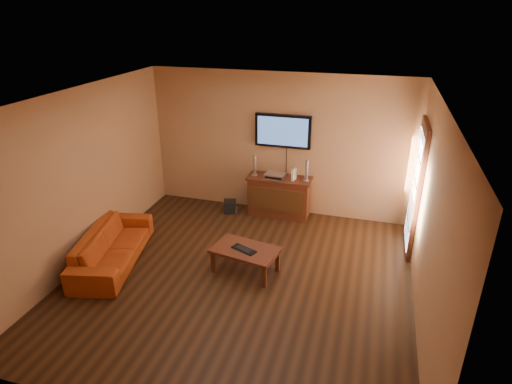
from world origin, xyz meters
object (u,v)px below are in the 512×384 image
at_px(television, 283,131).
at_px(keyboard, 244,249).
at_px(coffee_table, 245,252).
at_px(speaker_right, 307,171).
at_px(subwoofer, 230,206).
at_px(speaker_left, 255,166).
at_px(game_console, 294,174).
at_px(sofa, 112,241).
at_px(av_receiver, 276,176).
at_px(media_console, 279,196).
at_px(bottle, 236,211).

xyz_separation_m(television, keyboard, (-0.06, -2.26, -1.22)).
xyz_separation_m(coffee_table, speaker_right, (0.56, 2.01, 0.62)).
relative_size(television, subwoofer, 4.45).
height_order(coffee_table, speaker_left, speaker_left).
bearing_deg(game_console, television, 153.25).
xyz_separation_m(coffee_table, keyboard, (-0.01, -0.04, 0.07)).
bearing_deg(sofa, av_receiver, -54.48).
distance_m(speaker_right, subwoofer, 1.70).
relative_size(media_console, speaker_right, 3.04).
xyz_separation_m(television, game_console, (0.28, -0.23, -0.74)).
bearing_deg(coffee_table, subwoofer, 115.82).
bearing_deg(media_console, sofa, -132.39).
xyz_separation_m(coffee_table, av_receiver, (-0.02, 2.00, 0.48)).
distance_m(subwoofer, keyboard, 2.14).
bearing_deg(coffee_table, av_receiver, 90.70).
bearing_deg(television, speaker_left, -157.42).
height_order(av_receiver, bottle, av_receiver).
bearing_deg(av_receiver, game_console, 4.91).
xyz_separation_m(av_receiver, subwoofer, (-0.88, -0.12, -0.71)).
xyz_separation_m(speaker_left, subwoofer, (-0.47, -0.14, -0.85)).
height_order(media_console, speaker_right, speaker_right).
xyz_separation_m(media_console, television, (-0.00, 0.19, 1.24)).
bearing_deg(keyboard, television, 88.55).
relative_size(coffee_table, game_console, 4.88).
distance_m(av_receiver, subwoofer, 1.14).
bearing_deg(speaker_left, media_console, 0.99).
relative_size(media_console, sofa, 0.64).
distance_m(sofa, av_receiver, 3.15).
xyz_separation_m(media_console, game_console, (0.28, -0.03, 0.50)).
xyz_separation_m(speaker_right, game_console, (-0.23, -0.02, -0.07)).
xyz_separation_m(sofa, game_console, (2.43, 2.32, 0.52)).
xyz_separation_m(media_console, sofa, (-2.15, -2.35, -0.02)).
bearing_deg(sofa, speaker_right, -61.33).
bearing_deg(game_console, subwoofer, -162.45).
bearing_deg(keyboard, bottle, 111.86).
bearing_deg(game_console, coffee_table, -87.07).
bearing_deg(media_console, coffee_table, -91.28).
bearing_deg(coffee_table, television, 88.83).
bearing_deg(av_receiver, speaker_right, 7.18).
distance_m(sofa, game_console, 3.39).
bearing_deg(bottle, coffee_table, -67.40).
xyz_separation_m(speaker_left, bottle, (-0.31, -0.23, -0.88)).
height_order(sofa, bottle, sofa).
relative_size(television, keyboard, 2.52).
bearing_deg(coffee_table, speaker_right, 74.55).
bearing_deg(av_receiver, coffee_table, -83.70).
distance_m(television, av_receiver, 0.84).
relative_size(coffee_table, bottle, 5.96).
relative_size(sofa, speaker_left, 4.78).
height_order(sofa, keyboard, sofa).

